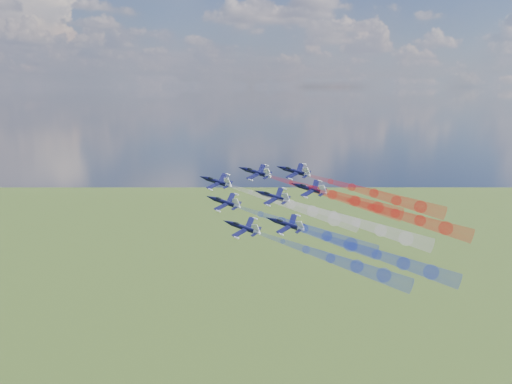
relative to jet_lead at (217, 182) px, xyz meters
name	(u,v)px	position (x,y,z in m)	size (l,w,h in m)	color
jet_lead	(217,182)	(0.00, 0.00, 0.00)	(10.87, 13.59, 3.62)	black
trail_lead	(291,205)	(18.35, -21.55, -5.04)	(4.53, 45.49, 4.53)	white
jet_inner_left	(225,202)	(-0.63, -11.65, -4.81)	(10.87, 13.59, 3.62)	black
trail_inner_left	(304,228)	(17.72, -33.20, -9.85)	(4.53, 45.49, 4.53)	#172AC8
jet_inner_right	(256,172)	(13.21, -2.82, 2.94)	(10.87, 13.59, 3.62)	black
trail_inner_right	(333,195)	(31.56, -24.37, -2.10)	(4.53, 45.49, 4.53)	red
jet_outer_left	(243,227)	(0.57, -26.95, -9.60)	(10.87, 13.59, 3.62)	black
trail_outer_left	(331,258)	(18.92, -48.50, -14.64)	(4.53, 45.49, 4.53)	#172AC8
jet_center_third	(273,197)	(14.26, -16.72, -3.01)	(10.87, 13.59, 3.62)	black
trail_center_third	(357,222)	(32.61, -38.27, -8.05)	(4.53, 45.49, 4.53)	white
jet_outer_right	(295,171)	(26.05, -6.47, 3.15)	(10.87, 13.59, 3.62)	black
trail_outer_right	(374,194)	(44.40, -28.02, -1.90)	(4.53, 45.49, 4.53)	red
jet_rear_left	(287,224)	(13.51, -29.69, -9.07)	(10.87, 13.59, 3.62)	black
trail_rear_left	(377,254)	(31.86, -51.24, -14.11)	(4.53, 45.49, 4.53)	#172AC8
jet_rear_right	(310,189)	(26.17, -18.72, -0.84)	(10.87, 13.59, 3.62)	black
trail_rear_right	(395,214)	(44.52, -40.27, -5.88)	(4.53, 45.49, 4.53)	red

